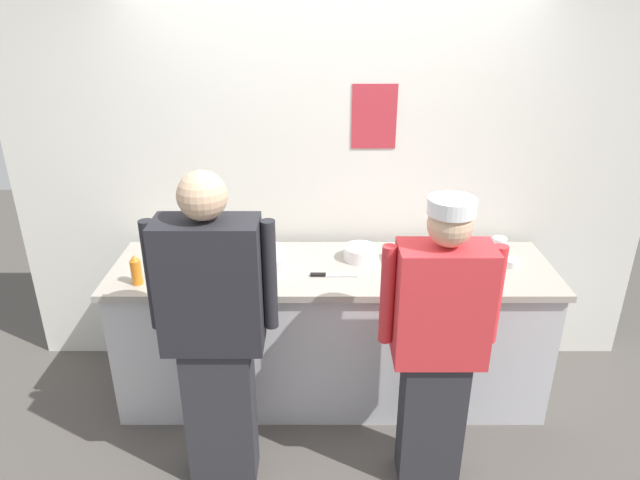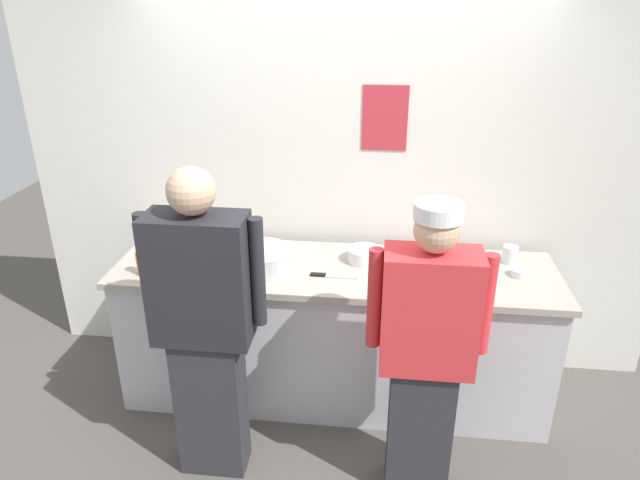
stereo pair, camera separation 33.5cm
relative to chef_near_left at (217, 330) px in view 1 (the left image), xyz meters
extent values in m
plane|color=#514C47|center=(0.59, 0.31, -0.92)|extent=(9.00, 9.00, 0.00)
cube|color=silver|center=(0.59, 1.19, 0.49)|extent=(4.16, 0.10, 2.82)
cube|color=#B72D38|center=(0.85, 1.14, 0.81)|extent=(0.28, 0.01, 0.40)
cube|color=silver|center=(0.59, 0.69, -0.48)|extent=(2.60, 0.67, 0.88)
cube|color=#A8A093|center=(0.59, 0.69, -0.02)|extent=(2.65, 0.73, 0.04)
cube|color=#2D2D33|center=(0.00, 0.00, -0.50)|extent=(0.35, 0.20, 0.84)
cube|color=#232328|center=(0.00, 0.00, 0.25)|extent=(0.49, 0.24, 0.66)
cylinder|color=#232328|center=(-0.28, 0.04, 0.28)|extent=(0.07, 0.07, 0.56)
cylinder|color=#232328|center=(0.28, 0.04, 0.28)|extent=(0.07, 0.07, 0.56)
sphere|color=tan|center=(0.00, 0.00, 0.70)|extent=(0.23, 0.23, 0.23)
cube|color=#2D2D33|center=(1.10, -0.01, -0.53)|extent=(0.32, 0.20, 0.77)
cube|color=red|center=(1.10, -0.01, 0.15)|extent=(0.45, 0.24, 0.61)
cylinder|color=red|center=(0.84, 0.03, 0.18)|extent=(0.07, 0.07, 0.52)
cylinder|color=red|center=(1.36, 0.03, 0.18)|extent=(0.07, 0.07, 0.52)
sphere|color=tan|center=(1.10, -0.01, 0.57)|extent=(0.21, 0.21, 0.21)
cylinder|color=white|center=(1.10, -0.01, 0.66)|extent=(0.22, 0.22, 0.07)
cylinder|color=white|center=(0.77, 0.80, 0.01)|extent=(0.21, 0.21, 0.01)
cylinder|color=white|center=(0.77, 0.80, 0.02)|extent=(0.21, 0.21, 0.01)
cylinder|color=white|center=(0.77, 0.80, 0.03)|extent=(0.21, 0.21, 0.01)
cylinder|color=white|center=(0.77, 0.80, 0.04)|extent=(0.21, 0.21, 0.01)
cylinder|color=white|center=(0.77, 0.80, 0.06)|extent=(0.21, 0.21, 0.01)
cylinder|color=white|center=(0.77, 0.80, 0.07)|extent=(0.21, 0.21, 0.01)
cylinder|color=white|center=(0.77, 0.80, 0.08)|extent=(0.21, 0.21, 0.01)
cylinder|color=#B7BABF|center=(0.15, 0.64, 0.06)|extent=(0.37, 0.37, 0.12)
cube|color=#B7BABF|center=(1.18, 0.70, 0.01)|extent=(0.55, 0.36, 0.02)
cylinder|color=orange|center=(-0.51, 0.48, 0.07)|extent=(0.06, 0.06, 0.15)
cone|color=orange|center=(-0.51, 0.48, 0.16)|extent=(0.05, 0.05, 0.04)
cylinder|color=white|center=(1.68, 0.71, 0.02)|extent=(0.10, 0.10, 0.04)
cylinder|color=red|center=(1.68, 0.71, 0.04)|extent=(0.08, 0.08, 0.01)
cylinder|color=white|center=(-0.35, 0.73, 0.02)|extent=(0.09, 0.09, 0.04)
cylinder|color=#5B932D|center=(-0.35, 0.73, 0.04)|extent=(0.07, 0.07, 0.01)
cylinder|color=white|center=(1.65, 0.89, 0.05)|extent=(0.09, 0.09, 0.11)
cube|color=#B7BABF|center=(0.64, 0.57, 0.01)|extent=(0.19, 0.03, 0.01)
cube|color=black|center=(0.51, 0.57, 0.01)|extent=(0.09, 0.03, 0.02)
camera|label=1|loc=(0.52, -2.37, 1.54)|focal=31.93mm
camera|label=2|loc=(0.85, -2.35, 1.54)|focal=31.93mm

